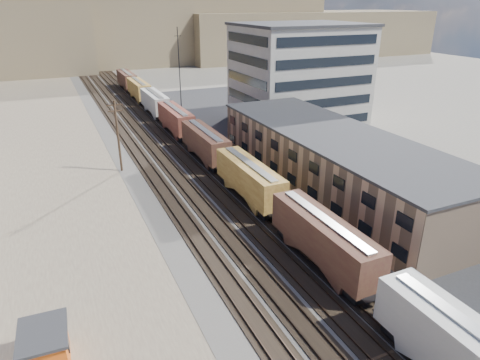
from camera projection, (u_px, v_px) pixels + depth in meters
name	position (u px, v px, depth m)	size (l,w,h in m)	color
ballast_bed	(166.00, 147.00, 70.22)	(18.00, 200.00, 0.06)	#4C4742
dirt_yard	(33.00, 190.00, 54.21)	(24.00, 180.00, 0.03)	#6D5C4B
asphalt_lot	(330.00, 156.00, 66.02)	(26.00, 120.00, 0.04)	#232326
rail_tracks	(162.00, 147.00, 69.98)	(11.40, 200.00, 0.24)	black
freight_train	(189.00, 129.00, 69.68)	(3.00, 119.74, 4.46)	black
warehouse	(334.00, 161.00, 53.54)	(12.40, 40.40, 7.25)	tan
office_tower	(299.00, 74.00, 81.46)	(22.60, 18.60, 18.45)	#9E998E
utility_pole_north	(118.00, 135.00, 58.23)	(2.20, 0.32, 10.00)	#382619
radio_mast	(180.00, 79.00, 77.39)	(1.20, 0.16, 18.00)	black
hills_north	(82.00, 24.00, 163.84)	(265.00, 80.00, 32.00)	brown
maintenance_shed	(46.00, 349.00, 27.51)	(3.18, 4.03, 2.86)	#D75614
parked_car_blue	(286.00, 123.00, 81.14)	(2.26, 4.91, 1.36)	#171A50
parked_car_far	(344.00, 124.00, 80.55)	(1.75, 4.35, 1.48)	silver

